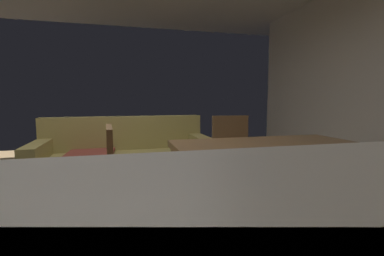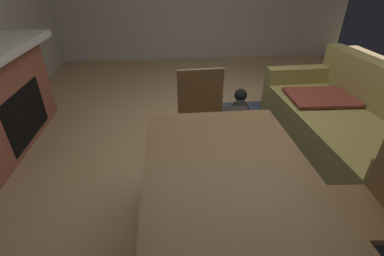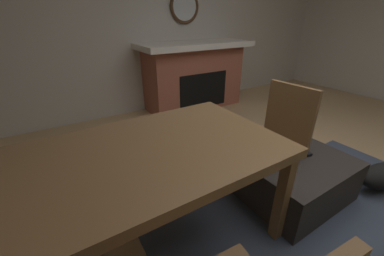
% 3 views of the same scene
% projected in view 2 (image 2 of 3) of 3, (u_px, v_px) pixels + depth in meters
% --- Properties ---
extents(floor, '(8.41, 8.41, 0.00)m').
position_uv_depth(floor, '(236.00, 144.00, 3.11)').
color(floor, tan).
extents(area_rug, '(2.60, 2.00, 0.01)m').
position_uv_depth(area_rug, '(280.00, 152.00, 2.96)').
color(area_rug, '#3D475B').
rests_on(area_rug, ground).
extents(couch, '(2.22, 1.04, 0.89)m').
position_uv_depth(couch, '(351.00, 126.00, 2.86)').
color(couch, '#9E8E4C').
rests_on(couch, ground).
extents(ottoman_coffee_table, '(0.86, 0.68, 0.38)m').
position_uv_depth(ottoman_coffee_table, '(223.00, 141.00, 2.81)').
color(ottoman_coffee_table, '#2D2826').
rests_on(ottoman_coffee_table, ground).
extents(tv_remote, '(0.07, 0.17, 0.02)m').
position_uv_depth(tv_remote, '(216.00, 119.00, 2.81)').
color(tv_remote, black).
rests_on(tv_remote, ottoman_coffee_table).
extents(dining_table, '(1.65, 0.97, 0.74)m').
position_uv_depth(dining_table, '(232.00, 192.00, 1.50)').
color(dining_table, brown).
rests_on(dining_table, ground).
extents(dining_chair_north, '(0.47, 0.47, 0.93)m').
position_uv_depth(dining_chair_north, '(374.00, 201.00, 1.64)').
color(dining_chair_north, brown).
rests_on(dining_chair_north, ground).
extents(dining_chair_west, '(0.47, 0.47, 0.93)m').
position_uv_depth(dining_chair_west, '(202.00, 114.00, 2.62)').
color(dining_chair_west, brown).
rests_on(dining_chair_west, ground).
extents(small_dog, '(0.55, 0.32, 0.32)m').
position_uv_depth(small_dog, '(240.00, 108.00, 3.51)').
color(small_dog, black).
rests_on(small_dog, ground).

